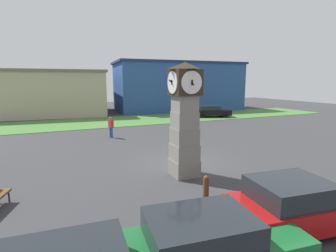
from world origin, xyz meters
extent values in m
plane|color=#38383A|center=(0.00, 0.00, 0.00)|extent=(88.30, 88.30, 0.00)
cube|color=gray|center=(-0.81, -1.61, 0.37)|extent=(1.15, 1.15, 0.74)
cube|color=gray|center=(-0.81, -1.61, 1.12)|extent=(1.10, 1.10, 0.74)
cube|color=gray|center=(-0.81, -1.61, 1.86)|extent=(1.05, 1.05, 0.74)
cube|color=gray|center=(-0.81, -1.61, 2.60)|extent=(0.99, 0.99, 0.74)
cube|color=gray|center=(-0.81, -1.61, 3.35)|extent=(0.94, 0.94, 0.74)
cube|color=#2D2316|center=(-0.81, -1.61, 4.28)|extent=(1.18, 1.18, 1.13)
cylinder|color=white|center=(-0.81, -1.00, 4.28)|extent=(0.97, 0.04, 0.97)
cube|color=black|center=(-0.81, -0.97, 4.28)|extent=(0.06, 0.19, 0.17)
cube|color=black|center=(-0.81, -0.97, 4.28)|extent=(0.04, 0.30, 0.27)
cylinder|color=white|center=(-0.81, -2.22, 4.28)|extent=(0.97, 0.04, 0.97)
cube|color=black|center=(-0.81, -2.25, 4.28)|extent=(0.06, 0.07, 0.22)
cube|color=black|center=(-0.81, -2.25, 4.28)|extent=(0.04, 0.31, 0.25)
cylinder|color=white|center=(-0.20, -1.61, 4.28)|extent=(0.04, 0.97, 0.97)
cube|color=black|center=(-0.17, -1.61, 4.28)|extent=(0.22, 0.06, 0.10)
cube|color=black|center=(-0.17, -1.61, 4.28)|extent=(0.15, 0.04, 0.36)
cylinder|color=white|center=(-1.42, -1.61, 4.28)|extent=(0.04, 0.97, 0.97)
cube|color=black|center=(-1.45, -1.61, 4.28)|extent=(0.09, 0.06, 0.22)
cube|color=black|center=(-1.45, -1.61, 4.28)|extent=(0.31, 0.04, 0.26)
pyramid|color=#2D2316|center=(-0.81, -1.61, 5.00)|extent=(1.24, 1.24, 0.31)
cylinder|color=brown|center=(0.92, -6.18, 0.38)|extent=(0.30, 0.30, 0.76)
sphere|color=brown|center=(0.92, -6.18, 0.80)|extent=(0.27, 0.27, 0.27)
cylinder|color=maroon|center=(-0.26, -5.37, 0.49)|extent=(0.29, 0.29, 0.99)
sphere|color=maroon|center=(-0.26, -5.37, 1.03)|extent=(0.26, 0.26, 0.26)
cylinder|color=brown|center=(-1.46, -4.55, 0.48)|extent=(0.21, 0.21, 0.95)
sphere|color=brown|center=(-1.46, -4.55, 0.98)|extent=(0.19, 0.19, 0.19)
cube|color=#19602D|center=(-3.12, -7.51, 0.59)|extent=(4.41, 2.30, 0.64)
cube|color=#1E2328|center=(-3.43, -7.48, 1.18)|extent=(2.50, 1.94, 0.54)
cylinder|color=black|center=(-1.71, -6.80, 0.32)|extent=(0.66, 0.29, 0.64)
cylinder|color=black|center=(-4.32, -6.50, 0.32)|extent=(0.66, 0.29, 0.64)
cube|color=#A51111|center=(0.12, -7.00, 0.63)|extent=(4.03, 2.34, 0.71)
cube|color=#1E2328|center=(-0.17, -6.96, 1.27)|extent=(2.30, 1.98, 0.58)
cylinder|color=black|center=(1.41, -6.25, 0.32)|extent=(0.66, 0.29, 0.64)
cylinder|color=black|center=(-0.95, -5.96, 0.32)|extent=(0.66, 0.29, 0.64)
cylinder|color=black|center=(-1.17, -7.75, 0.32)|extent=(0.66, 0.29, 0.64)
cube|color=black|center=(11.53, 14.91, 0.60)|extent=(4.73, 3.22, 0.65)
cube|color=#1E2328|center=(11.22, 15.03, 1.17)|extent=(2.84, 2.38, 0.50)
cylinder|color=black|center=(13.10, 15.20, 0.32)|extent=(0.68, 0.44, 0.64)
cylinder|color=black|center=(12.50, 13.64, 0.32)|extent=(0.68, 0.44, 0.64)
cylinder|color=black|center=(10.56, 16.18, 0.32)|extent=(0.68, 0.44, 0.64)
cylinder|color=black|center=(9.96, 14.62, 0.32)|extent=(0.68, 0.44, 0.64)
cylinder|color=#262628|center=(-7.88, -1.57, 0.23)|extent=(0.06, 0.06, 0.45)
cylinder|color=#264CA5|center=(-2.25, 8.12, 0.41)|extent=(0.14, 0.14, 0.81)
cylinder|color=#264CA5|center=(-2.18, 7.93, 0.41)|extent=(0.14, 0.14, 0.81)
cube|color=red|center=(-2.22, 8.03, 1.11)|extent=(0.37, 0.46, 0.61)
sphere|color=#8C664C|center=(-2.22, 8.03, 1.53)|extent=(0.22, 0.22, 0.22)
cube|color=#B7A88E|center=(-6.76, 26.43, 2.70)|extent=(15.29, 12.55, 5.41)
cube|color=#6E6455|center=(-6.76, 26.43, 5.56)|extent=(15.75, 12.93, 0.30)
cube|color=#2D5193|center=(11.59, 24.82, 3.43)|extent=(19.04, 10.15, 6.85)
cube|color=navy|center=(11.59, 24.82, 7.00)|extent=(19.61, 10.46, 0.30)
cube|color=#477A38|center=(1.08, 16.19, 0.02)|extent=(52.98, 7.66, 0.04)
camera|label=1|loc=(-6.19, -12.00, 4.33)|focal=28.00mm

